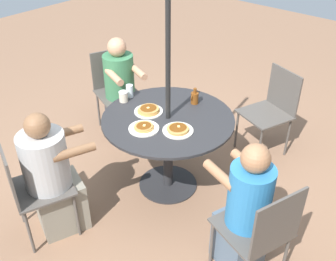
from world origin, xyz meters
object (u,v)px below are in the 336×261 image
Objects in this scene: diner_west at (53,179)px; diner_south at (121,92)px; patio_chair_east at (272,107)px; patio_chair_north at (261,229)px; pancake_plate_c at (144,128)px; diner_north at (244,213)px; syrup_bottle at (195,98)px; pancake_plate_a at (149,110)px; drinking_glass_a at (130,91)px; patio_chair_west at (29,185)px; patio_table at (168,132)px; pancake_plate_b at (178,130)px; coffee_cup at (123,97)px; patio_chair_south at (115,86)px.

diner_south is at bearing 135.07° from diner_west.
diner_south is at bearing 49.46° from patio_chair_east.
patio_chair_north is at bearing 90.89° from diner_south.
patio_chair_north is 1.00× the size of patio_chair_east.
patio_chair_north is 1.23m from pancake_plate_c.
syrup_bottle is at bearing 73.58° from diner_north.
syrup_bottle is (0.80, -0.40, 0.30)m from patio_chair_east.
diner_west is 4.38× the size of pancake_plate_a.
patio_chair_east is 1.48m from drinking_glass_a.
pancake_plate_c is at bearing 86.46° from patio_chair_west.
patio_table is 1.02× the size of diner_south.
patio_chair_north is at bearing 41.51° from diner_west.
diner_south is (-0.68, -1.98, -0.00)m from diner_north.
patio_table is 1.23m from patio_chair_west.
diner_west reaches higher than pancake_plate_b.
patio_chair_west reaches higher than pancake_plate_b.
pancake_plate_b is 2.60× the size of coffee_cup.
pancake_plate_a is 0.27m from pancake_plate_c.
syrup_bottle is (-0.73, -1.14, 0.30)m from patio_chair_north.
diner_south reaches higher than patio_chair_west.
patio_chair_south is 3.55× the size of pancake_plate_c.
patio_chair_north is 0.81× the size of diner_west.
patio_chair_south reaches higher than pancake_plate_c.
patio_chair_north is at bearing -90.00° from diner_north.
pancake_plate_a is at bearing 94.05° from patio_chair_north.
coffee_cup is (-0.06, -0.70, 0.03)m from pancake_plate_b.
coffee_cup is at bearing -94.74° from pancake_plate_b.
patio_chair_west is 9.24× the size of coffee_cup.
coffee_cup is at bearing 118.54° from diner_west.
patio_chair_east is 0.81× the size of diner_west.
diner_south is 1.17m from pancake_plate_c.
patio_chair_west is at bearing -19.86° from patio_table.
patio_chair_east is at bearing 160.08° from patio_table.
pancake_plate_b is (-0.27, -0.96, 0.25)m from patio_chair_north.
pancake_plate_a is 1.00× the size of pancake_plate_b.
coffee_cup is at bearing 72.62° from patio_chair_east.
diner_north is 1.24× the size of patio_chair_west.
patio_chair_east is at bearing 134.95° from patio_chair_south.
pancake_plate_b is (0.52, 1.35, 0.25)m from patio_chair_south.
diner_south is 1.02× the size of diner_west.
patio_chair_west is at bearing 44.98° from patio_chair_south.
syrup_bottle is at bearing -158.16° from pancake_plate_b.
patio_chair_west is at bearing -23.40° from pancake_plate_c.
diner_west is at bearing 90.03° from patio_chair_east.
diner_north is 7.37× the size of syrup_bottle.
patio_chair_south reaches higher than pancake_plate_b.
diner_west reaches higher than syrup_bottle.
coffee_cup is (-1.10, -0.08, 0.29)m from patio_chair_west.
patio_chair_east is 3.55× the size of pancake_plate_b.
syrup_bottle reaches higher than pancake_plate_a.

